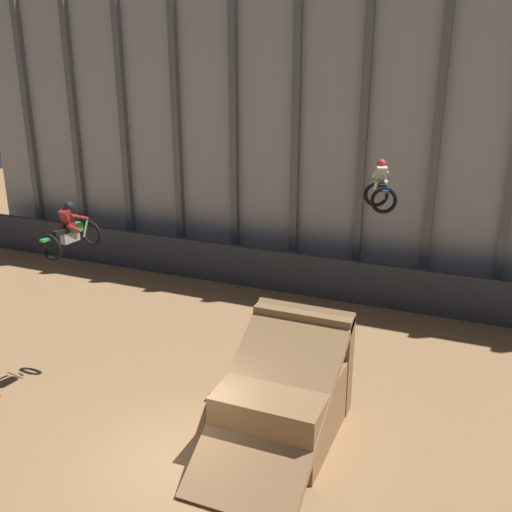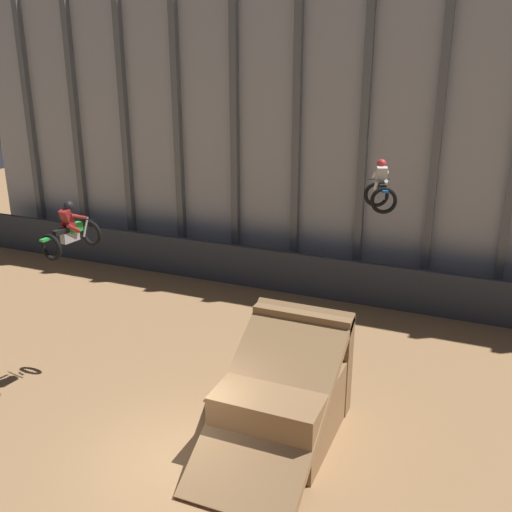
{
  "view_description": "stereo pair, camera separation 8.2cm",
  "coord_description": "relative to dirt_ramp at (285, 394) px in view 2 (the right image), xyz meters",
  "views": [
    {
      "loc": [
        5.97,
        -9.74,
        8.93
      ],
      "look_at": [
        -0.42,
        5.71,
        3.08
      ],
      "focal_mm": 42.0,
      "sensor_mm": 36.0,
      "label": 1
    },
    {
      "loc": [
        6.05,
        -9.71,
        8.93
      ],
      "look_at": [
        -0.42,
        5.71,
        3.08
      ],
      "focal_mm": 42.0,
      "sensor_mm": 36.0,
      "label": 2
    }
  ],
  "objects": [
    {
      "name": "arena_back_wall",
      "position": [
        -1.83,
        9.6,
        4.73
      ],
      "size": [
        32.0,
        0.4,
        11.39
      ],
      "color": "#A3A8B2",
      "rests_on": "ground_plane"
    },
    {
      "name": "rider_bike_left_air",
      "position": [
        -6.16,
        0.16,
        3.34
      ],
      "size": [
        0.94,
        1.79,
        1.44
      ],
      "rotation": [
        0.01,
        0.0,
        -0.14
      ],
      "color": "black"
    },
    {
      "name": "ground_plane",
      "position": [
        -1.83,
        -2.18,
        -0.97
      ],
      "size": [
        60.0,
        60.0,
        0.0
      ],
      "primitive_type": "plane",
      "color": "#9E754C"
    },
    {
      "name": "lower_barrier",
      "position": [
        -1.83,
        8.24,
        -0.16
      ],
      "size": [
        31.36,
        0.2,
        1.62
      ],
      "color": "#2D333D",
      "rests_on": "ground_plane"
    },
    {
      "name": "rider_bike_right_air",
      "position": [
        1.08,
        4.6,
        4.19
      ],
      "size": [
        1.22,
        1.78,
        1.53
      ],
      "rotation": [
        -0.12,
        0.0,
        0.34
      ],
      "color": "black"
    },
    {
      "name": "traffic_cone_near_ramp",
      "position": [
        -1.35,
        4.62,
        -0.69
      ],
      "size": [
        0.36,
        0.36,
        0.58
      ],
      "color": "black",
      "rests_on": "ground_plane"
    },
    {
      "name": "dirt_ramp",
      "position": [
        0.0,
        0.0,
        0.0
      ],
      "size": [
        2.56,
        4.78,
        2.83
      ],
      "color": "#966F48",
      "rests_on": "ground_plane"
    }
  ]
}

